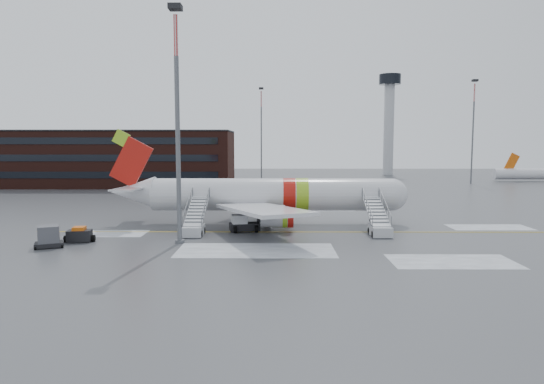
{
  "coord_description": "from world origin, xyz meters",
  "views": [
    {
      "loc": [
        -4.31,
        -52.35,
        9.5
      ],
      "look_at": [
        -4.65,
        2.27,
        4.0
      ],
      "focal_mm": 32.0,
      "sensor_mm": 36.0,
      "label": 1
    }
  ],
  "objects_px": {
    "uld_container": "(49,237)",
    "baggage_tractor": "(79,236)",
    "airliner": "(264,195)",
    "airstair_fwd": "(379,224)",
    "airstair_aft": "(195,224)",
    "light_mast_near": "(177,121)",
    "pushback_tug": "(243,224)"
  },
  "relations": [
    {
      "from": "airstair_fwd",
      "to": "light_mast_near",
      "type": "xyz_separation_m",
      "value": [
        -19.97,
        -4.46,
        10.5
      ]
    },
    {
      "from": "baggage_tractor",
      "to": "pushback_tug",
      "type": "bearing_deg",
      "value": 20.36
    },
    {
      "from": "airliner",
      "to": "airstair_aft",
      "type": "bearing_deg",
      "value": -137.46
    },
    {
      "from": "airstair_fwd",
      "to": "baggage_tractor",
      "type": "relative_size",
      "value": 2.61
    },
    {
      "from": "airliner",
      "to": "light_mast_near",
      "type": "height_order",
      "value": "light_mast_near"
    },
    {
      "from": "baggage_tractor",
      "to": "light_mast_near",
      "type": "bearing_deg",
      "value": -2.0
    },
    {
      "from": "airstair_fwd",
      "to": "airstair_aft",
      "type": "xyz_separation_m",
      "value": [
        -19.25,
        0.0,
        0.0
      ]
    },
    {
      "from": "airstair_aft",
      "to": "pushback_tug",
      "type": "bearing_deg",
      "value": 17.96
    },
    {
      "from": "baggage_tractor",
      "to": "uld_container",
      "type": "bearing_deg",
      "value": -127.02
    },
    {
      "from": "airstair_aft",
      "to": "light_mast_near",
      "type": "xyz_separation_m",
      "value": [
        -0.72,
        -4.46,
        10.5
      ]
    },
    {
      "from": "airliner",
      "to": "pushback_tug",
      "type": "xyz_separation_m",
      "value": [
        -2.21,
        -4.94,
        -2.61
      ]
    },
    {
      "from": "airstair_aft",
      "to": "uld_container",
      "type": "distance_m",
      "value": 13.94
    },
    {
      "from": "airliner",
      "to": "light_mast_near",
      "type": "bearing_deg",
      "value": -125.48
    },
    {
      "from": "airstair_fwd",
      "to": "airstair_aft",
      "type": "relative_size",
      "value": 1.0
    },
    {
      "from": "light_mast_near",
      "to": "uld_container",
      "type": "bearing_deg",
      "value": -169.83
    },
    {
      "from": "airstair_fwd",
      "to": "airstair_aft",
      "type": "height_order",
      "value": "same"
    },
    {
      "from": "airstair_fwd",
      "to": "light_mast_near",
      "type": "bearing_deg",
      "value": -167.41
    },
    {
      "from": "pushback_tug",
      "to": "light_mast_near",
      "type": "distance_m",
      "value": 13.57
    },
    {
      "from": "pushback_tug",
      "to": "light_mast_near",
      "type": "height_order",
      "value": "light_mast_near"
    },
    {
      "from": "uld_container",
      "to": "baggage_tractor",
      "type": "xyz_separation_m",
      "value": [
        1.82,
        2.42,
        -0.3
      ]
    },
    {
      "from": "airstair_aft",
      "to": "uld_container",
      "type": "xyz_separation_m",
      "value": [
        -12.31,
        -6.54,
        -0.13
      ]
    },
    {
      "from": "airstair_aft",
      "to": "airliner",
      "type": "bearing_deg",
      "value": 42.54
    },
    {
      "from": "light_mast_near",
      "to": "airstair_fwd",
      "type": "bearing_deg",
      "value": 12.59
    },
    {
      "from": "airstair_fwd",
      "to": "pushback_tug",
      "type": "height_order",
      "value": "airstair_fwd"
    },
    {
      "from": "pushback_tug",
      "to": "uld_container",
      "type": "xyz_separation_m",
      "value": [
        -17.22,
        -8.13,
        0.13
      ]
    },
    {
      "from": "baggage_tractor",
      "to": "airstair_aft",
      "type": "bearing_deg",
      "value": 21.46
    },
    {
      "from": "airliner",
      "to": "baggage_tractor",
      "type": "height_order",
      "value": "airliner"
    },
    {
      "from": "airstair_aft",
      "to": "light_mast_near",
      "type": "distance_m",
      "value": 11.43
    },
    {
      "from": "airliner",
      "to": "baggage_tractor",
      "type": "distance_m",
      "value": 20.77
    },
    {
      "from": "airstair_fwd",
      "to": "airstair_aft",
      "type": "bearing_deg",
      "value": 180.0
    },
    {
      "from": "airliner",
      "to": "uld_container",
      "type": "xyz_separation_m",
      "value": [
        -19.43,
        -13.08,
        -2.48
      ]
    },
    {
      "from": "uld_container",
      "to": "light_mast_near",
      "type": "bearing_deg",
      "value": 10.17
    }
  ]
}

